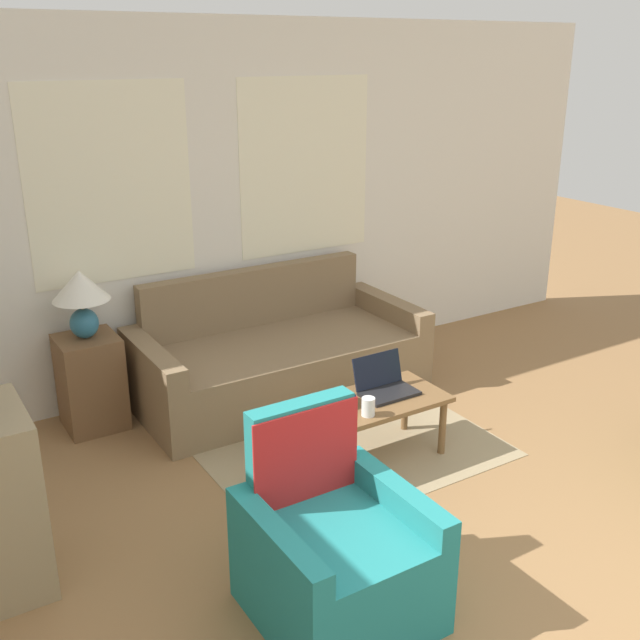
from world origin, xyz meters
TOP-DOWN VIEW (x-y plane):
  - wall_back at (-0.00, 3.56)m, footprint 6.93×0.06m
  - rug at (0.12, 2.48)m, footprint 1.78×2.06m
  - couch at (0.12, 3.08)m, footprint 2.05×0.94m
  - armchair at (-0.75, 0.97)m, footprint 0.71×0.74m
  - side_table at (-1.16, 3.27)m, footprint 0.38×0.38m
  - table_lamp at (-1.16, 3.27)m, footprint 0.36×0.36m
  - coffee_table at (0.12, 1.94)m, footprint 0.99×0.47m
  - laptop at (0.29, 1.99)m, footprint 0.34×0.27m
  - cup_navy at (-0.27, 1.82)m, footprint 0.08×0.08m
  - cup_yellow at (0.02, 1.79)m, footprint 0.08×0.08m
  - snack_bowl at (-0.04, 2.01)m, footprint 0.22×0.22m

SIDE VIEW (x-z plane):
  - rug at x=0.12m, z-range 0.00..0.01m
  - couch at x=0.12m, z-range -0.17..0.70m
  - armchair at x=-0.75m, z-range -0.18..0.74m
  - side_table at x=-1.16m, z-range 0.00..0.63m
  - coffee_table at x=0.12m, z-range 0.15..0.54m
  - snack_bowl at x=-0.04m, z-range 0.39..0.47m
  - cup_navy at x=-0.27m, z-range 0.39..0.48m
  - laptop at x=0.29m, z-range 0.34..0.56m
  - cup_yellow at x=0.02m, z-range 0.39..0.50m
  - table_lamp at x=-1.16m, z-range 0.71..1.16m
  - wall_back at x=0.00m, z-range 0.01..2.61m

